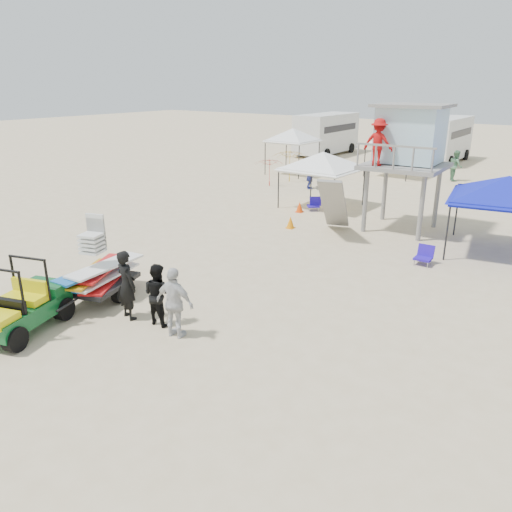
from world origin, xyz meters
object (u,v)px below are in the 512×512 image
Objects in this scene: surf_trailer at (99,270)px; canopy_blue at (509,180)px; man_left at (127,285)px; lifeguard_tower at (406,140)px; utility_cart at (19,301)px.

canopy_blue is at bearing 53.31° from surf_trailer.
man_left is 0.38× the size of lifeguard_tower.
utility_cart is 1.40× the size of man_left.
surf_trailer is 0.55× the size of lifeguard_tower.
utility_cart is at bearing -90.04° from surf_trailer.
surf_trailer is 0.67× the size of canopy_blue.
lifeguard_tower reaches higher than canopy_blue.
lifeguard_tower is at bearing -90.05° from man_left.
lifeguard_tower is at bearing 166.56° from canopy_blue.
man_left is at bearing -101.83° from lifeguard_tower.
lifeguard_tower is at bearing 74.00° from utility_cart.
canopy_blue is (8.10, 13.20, 1.79)m from utility_cart.
canopy_blue is at bearing 58.47° from utility_cart.
man_left is at bearing -120.51° from canopy_blue.
surf_trailer is at bearing 0.60° from man_left.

